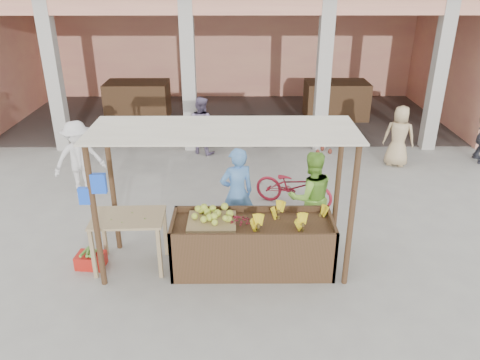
{
  "coord_description": "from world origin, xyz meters",
  "views": [
    {
      "loc": [
        0.26,
        -6.52,
        4.56
      ],
      "look_at": [
        0.31,
        1.2,
        1.05
      ],
      "focal_mm": 35.0,
      "sensor_mm": 36.0,
      "label": 1
    }
  ],
  "objects_px": {
    "fruit_stall": "(252,246)",
    "red_crate": "(91,260)",
    "vendor_blue": "(237,190)",
    "vendor_green": "(311,195)",
    "side_table": "(129,224)",
    "motorcycle": "(294,185)"
  },
  "relations": [
    {
      "from": "fruit_stall",
      "to": "red_crate",
      "type": "bearing_deg",
      "value": 179.59
    },
    {
      "from": "fruit_stall",
      "to": "motorcycle",
      "type": "distance_m",
      "value": 2.41
    },
    {
      "from": "fruit_stall",
      "to": "side_table",
      "type": "height_order",
      "value": "side_table"
    },
    {
      "from": "motorcycle",
      "to": "fruit_stall",
      "type": "bearing_deg",
      "value": -178.82
    },
    {
      "from": "side_table",
      "to": "motorcycle",
      "type": "bearing_deg",
      "value": 34.69
    },
    {
      "from": "side_table",
      "to": "fruit_stall",
      "type": "bearing_deg",
      "value": -3.39
    },
    {
      "from": "vendor_green",
      "to": "motorcycle",
      "type": "relative_size",
      "value": 1.04
    },
    {
      "from": "vendor_blue",
      "to": "motorcycle",
      "type": "xyz_separation_m",
      "value": [
        1.18,
        1.21,
        -0.47
      ]
    },
    {
      "from": "side_table",
      "to": "motorcycle",
      "type": "distance_m",
      "value": 3.66
    },
    {
      "from": "side_table",
      "to": "vendor_green",
      "type": "bearing_deg",
      "value": 13.26
    },
    {
      "from": "red_crate",
      "to": "vendor_green",
      "type": "xyz_separation_m",
      "value": [
        3.74,
        0.86,
        0.78
      ]
    },
    {
      "from": "side_table",
      "to": "vendor_blue",
      "type": "height_order",
      "value": "vendor_blue"
    },
    {
      "from": "fruit_stall",
      "to": "side_table",
      "type": "distance_m",
      "value": 2.04
    },
    {
      "from": "motorcycle",
      "to": "red_crate",
      "type": "bearing_deg",
      "value": 145.2
    },
    {
      "from": "vendor_green",
      "to": "red_crate",
      "type": "bearing_deg",
      "value": 2.27
    },
    {
      "from": "red_crate",
      "to": "motorcycle",
      "type": "xyz_separation_m",
      "value": [
        3.61,
        2.21,
        0.33
      ]
    },
    {
      "from": "side_table",
      "to": "red_crate",
      "type": "distance_m",
      "value": 0.96
    },
    {
      "from": "fruit_stall",
      "to": "side_table",
      "type": "relative_size",
      "value": 2.21
    },
    {
      "from": "side_table",
      "to": "vendor_green",
      "type": "distance_m",
      "value": 3.17
    },
    {
      "from": "vendor_blue",
      "to": "vendor_green",
      "type": "distance_m",
      "value": 1.31
    },
    {
      "from": "red_crate",
      "to": "vendor_blue",
      "type": "distance_m",
      "value": 2.75
    },
    {
      "from": "vendor_blue",
      "to": "motorcycle",
      "type": "relative_size",
      "value": 1.07
    }
  ]
}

